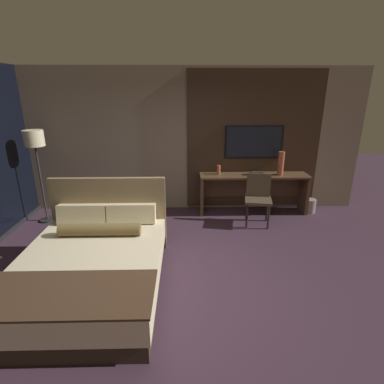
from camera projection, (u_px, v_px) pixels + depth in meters
ground_plane at (180, 280)px, 3.93m from camera, size 16.00×16.00×0.00m
wall_back_tv_panel at (192, 141)px, 5.94m from camera, size 7.20×0.09×2.80m
bed at (93, 266)px, 3.70m from camera, size 1.70×2.20×1.16m
desk at (253, 186)px, 6.00m from camera, size 2.13×0.47×0.79m
tv at (254, 142)px, 5.90m from camera, size 1.14×0.04×0.64m
desk_chair at (258, 194)px, 5.48m from camera, size 0.54×0.54×0.92m
floor_lamp at (35, 146)px, 5.26m from camera, size 0.34×0.34×1.71m
vase_tall at (281, 163)px, 5.79m from camera, size 0.12×0.12×0.46m
vase_short at (219, 170)px, 5.89m from camera, size 0.07×0.07×0.18m
book at (257, 173)px, 5.95m from camera, size 0.23×0.17×0.03m
waste_bin at (310, 206)px, 6.07m from camera, size 0.22×0.22×0.28m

